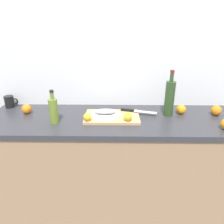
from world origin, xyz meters
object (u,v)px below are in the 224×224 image
object	(u,v)px
fish_fillet	(105,111)
olive_oil_bottle	(54,110)
cutting_board	(112,117)
white_plate	(105,114)
wine_bottle	(170,98)
lemon_0	(87,117)
chef_knife	(134,111)
coffee_mug_0	(10,102)

from	to	relation	value
fish_fillet	olive_oil_bottle	distance (m)	0.38
cutting_board	white_plate	xyz separation A→B (m)	(-0.05, 0.00, 0.02)
cutting_board	wine_bottle	world-z (taller)	wine_bottle
wine_bottle	lemon_0	bearing A→B (deg)	-165.38
wine_bottle	fish_fillet	bearing A→B (deg)	-173.17
cutting_board	olive_oil_bottle	size ratio (longest dim) A/B	1.68
cutting_board	chef_knife	distance (m)	0.19
fish_fillet	coffee_mug_0	world-z (taller)	coffee_mug_0
white_plate	coffee_mug_0	world-z (taller)	coffee_mug_0
wine_bottle	coffee_mug_0	world-z (taller)	wine_bottle
olive_oil_bottle	white_plate	bearing A→B (deg)	14.96
coffee_mug_0	cutting_board	bearing A→B (deg)	-13.98
chef_knife	wine_bottle	world-z (taller)	wine_bottle
lemon_0	coffee_mug_0	size ratio (longest dim) A/B	0.49
fish_fillet	lemon_0	distance (m)	0.16
coffee_mug_0	lemon_0	bearing A→B (deg)	-24.03
fish_fillet	olive_oil_bottle	xyz separation A→B (m)	(-0.37, -0.10, 0.05)
fish_fillet	chef_knife	size ratio (longest dim) A/B	0.59
lemon_0	olive_oil_bottle	distance (m)	0.25
lemon_0	white_plate	bearing A→B (deg)	39.64
cutting_board	olive_oil_bottle	xyz separation A→B (m)	(-0.42, -0.09, 0.09)
white_plate	chef_knife	size ratio (longest dim) A/B	0.78
white_plate	chef_knife	xyz separation A→B (m)	(0.23, 0.08, 0.00)
wine_bottle	cutting_board	bearing A→B (deg)	-171.75
lemon_0	coffee_mug_0	world-z (taller)	coffee_mug_0
cutting_board	chef_knife	size ratio (longest dim) A/B	1.46
olive_oil_bottle	coffee_mug_0	distance (m)	0.58
white_plate	coffee_mug_0	xyz separation A→B (m)	(-0.85, 0.22, 0.02)
fish_fillet	lemon_0	bearing A→B (deg)	-140.36
white_plate	coffee_mug_0	distance (m)	0.88
chef_knife	fish_fillet	bearing A→B (deg)	-146.27
fish_fillet	lemon_0	xyz separation A→B (m)	(-0.12, -0.10, -0.00)
fish_fillet	coffee_mug_0	bearing A→B (deg)	165.49
cutting_board	chef_knife	bearing A→B (deg)	24.85
fish_fillet	chef_knife	world-z (taller)	fish_fillet
lemon_0	wine_bottle	size ratio (longest dim) A/B	0.16
wine_bottle	white_plate	bearing A→B (deg)	-173.17
lemon_0	coffee_mug_0	distance (m)	0.79
fish_fillet	lemon_0	size ratio (longest dim) A/B	2.90
fish_fillet	chef_knife	xyz separation A→B (m)	(0.23, 0.08, -0.02)
white_plate	fish_fillet	xyz separation A→B (m)	(0.00, 0.00, 0.03)
fish_fillet	chef_knife	distance (m)	0.24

